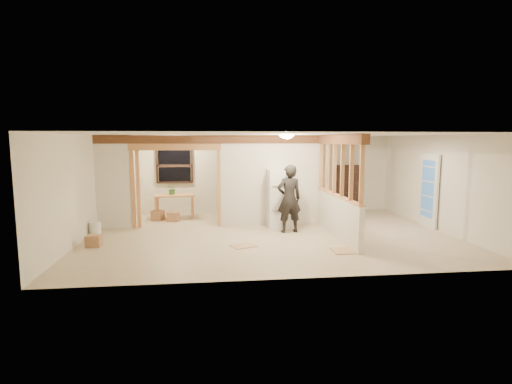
{
  "coord_description": "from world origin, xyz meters",
  "views": [
    {
      "loc": [
        -1.5,
        -9.73,
        2.36
      ],
      "look_at": [
        -0.31,
        0.4,
        1.03
      ],
      "focal_mm": 28.0,
      "sensor_mm": 36.0,
      "label": 1
    }
  ],
  "objects": [
    {
      "name": "potted_plant",
      "position": [
        -2.62,
        2.45,
        0.9
      ],
      "size": [
        0.37,
        0.34,
        0.35
      ],
      "primitive_type": "imported",
      "rotation": [
        0.0,
        0.0,
        0.28
      ],
      "color": "#3F702F",
      "rests_on": "work_table"
    },
    {
      "name": "floor",
      "position": [
        0.0,
        0.0,
        -0.01
      ],
      "size": [
        9.0,
        6.5,
        0.01
      ],
      "primitive_type": "cube",
      "color": "beige",
      "rests_on": "ground"
    },
    {
      "name": "ceiling_dome_util",
      "position": [
        -2.5,
        2.3,
        2.48
      ],
      "size": [
        0.32,
        0.32,
        0.14
      ],
      "primitive_type": "ellipsoid",
      "color": "#FFEABF",
      "rests_on": "ceiling"
    },
    {
      "name": "refrigerator",
      "position": [
        0.39,
        0.82,
        0.79
      ],
      "size": [
        0.65,
        0.63,
        1.58
      ],
      "primitive_type": "cube",
      "color": "white",
      "rests_on": "floor"
    },
    {
      "name": "ceiling",
      "position": [
        0.0,
        0.0,
        2.5
      ],
      "size": [
        9.0,
        6.5,
        0.01
      ],
      "primitive_type": "cube",
      "color": "white"
    },
    {
      "name": "wall_right",
      "position": [
        4.5,
        0.0,
        1.25
      ],
      "size": [
        0.01,
        6.5,
        2.5
      ],
      "primitive_type": "cube",
      "color": "silver",
      "rests_on": "floor"
    },
    {
      "name": "floor_panel_near",
      "position": [
        1.36,
        -1.69,
        0.01
      ],
      "size": [
        0.53,
        0.53,
        0.02
      ],
      "primitive_type": "cube",
      "rotation": [
        0.0,
        0.0,
        -0.01
      ],
      "color": "tan",
      "rests_on": "floor"
    },
    {
      "name": "wall_back",
      "position": [
        0.0,
        3.25,
        1.25
      ],
      "size": [
        9.0,
        0.01,
        2.5
      ],
      "primitive_type": "cube",
      "color": "silver",
      "rests_on": "floor"
    },
    {
      "name": "partition_left_stub",
      "position": [
        -4.05,
        1.2,
        1.25
      ],
      "size": [
        0.9,
        0.12,
        2.5
      ],
      "primitive_type": "cube",
      "color": "silver",
      "rests_on": "floor"
    },
    {
      "name": "header_beam_right",
      "position": [
        1.6,
        -0.4,
        2.38
      ],
      "size": [
        0.18,
        3.3,
        0.22
      ],
      "primitive_type": "cube",
      "color": "brown",
      "rests_on": "ceiling"
    },
    {
      "name": "box_util_a",
      "position": [
        -2.57,
        1.98,
        0.14
      ],
      "size": [
        0.37,
        0.33,
        0.28
      ],
      "primitive_type": "cube",
      "rotation": [
        0.0,
        0.0,
        -0.19
      ],
      "color": "#A97751",
      "rests_on": "floor"
    },
    {
      "name": "woman",
      "position": [
        0.52,
        0.2,
        0.87
      ],
      "size": [
        0.68,
        0.49,
        1.75
      ],
      "primitive_type": "imported",
      "rotation": [
        0.0,
        0.0,
        3.26
      ],
      "color": "#272625",
      "rests_on": "floor"
    },
    {
      "name": "doorway_frame",
      "position": [
        -2.4,
        1.2,
        1.1
      ],
      "size": [
        2.46,
        0.14,
        2.2
      ],
      "primitive_type": "cube",
      "color": "tan",
      "rests_on": "floor"
    },
    {
      "name": "work_table",
      "position": [
        -2.56,
        2.41,
        0.37
      ],
      "size": [
        1.23,
        0.74,
        0.73
      ],
      "primitive_type": "cube",
      "rotation": [
        0.0,
        0.0,
        0.14
      ],
      "color": "tan",
      "rests_on": "floor"
    },
    {
      "name": "wall_left",
      "position": [
        -4.5,
        0.0,
        1.25
      ],
      "size": [
        0.01,
        6.5,
        2.5
      ],
      "primitive_type": "cube",
      "color": "silver",
      "rests_on": "floor"
    },
    {
      "name": "stud_partition",
      "position": [
        1.6,
        -0.4,
        1.66
      ],
      "size": [
        0.14,
        3.2,
        1.32
      ],
      "primitive_type": "cube",
      "color": "tan",
      "rests_on": "pony_wall"
    },
    {
      "name": "bookshelf",
      "position": [
        3.1,
        3.05,
        0.77
      ],
      "size": [
        0.77,
        0.26,
        1.54
      ],
      "primitive_type": "cube",
      "color": "black",
      "rests_on": "floor"
    },
    {
      "name": "box_util_b",
      "position": [
        -3.04,
        2.19,
        0.14
      ],
      "size": [
        0.4,
        0.4,
        0.29
      ],
      "primitive_type": "cube",
      "rotation": [
        0.0,
        0.0,
        -0.34
      ],
      "color": "#A97751",
      "rests_on": "floor"
    },
    {
      "name": "hanging_bulb",
      "position": [
        -2.0,
        1.6,
        2.18
      ],
      "size": [
        0.07,
        0.07,
        0.07
      ],
      "primitive_type": "ellipsoid",
      "color": "#FFD88C",
      "rests_on": "ceiling"
    },
    {
      "name": "pony_wall",
      "position": [
        1.6,
        -0.4,
        0.5
      ],
      "size": [
        0.12,
        3.2,
        1.0
      ],
      "primitive_type": "cube",
      "color": "silver",
      "rests_on": "floor"
    },
    {
      "name": "floor_panel_far",
      "position": [
        -0.77,
        -1.04,
        0.01
      ],
      "size": [
        0.64,
        0.59,
        0.02
      ],
      "primitive_type": "cube",
      "rotation": [
        0.0,
        0.0,
        0.41
      ],
      "color": "tan",
      "rests_on": "floor"
    },
    {
      "name": "window_back",
      "position": [
        -2.6,
        3.17,
        1.55
      ],
      "size": [
        1.12,
        0.1,
        1.1
      ],
      "primitive_type": "cube",
      "color": "black",
      "rests_on": "wall_back"
    },
    {
      "name": "shop_vac",
      "position": [
        -3.99,
        1.71,
        0.3
      ],
      "size": [
        0.6,
        0.6,
        0.59
      ],
      "primitive_type": "cylinder",
      "rotation": [
        0.0,
        0.0,
        0.43
      ],
      "color": "#9E240F",
      "rests_on": "floor"
    },
    {
      "name": "header_beam_back",
      "position": [
        -1.0,
        1.2,
        2.38
      ],
      "size": [
        7.0,
        0.18,
        0.22
      ],
      "primitive_type": "cube",
      "color": "brown",
      "rests_on": "ceiling"
    },
    {
      "name": "ceiling_dome_main",
      "position": [
        0.3,
        -0.5,
        2.48
      ],
      "size": [
        0.36,
        0.36,
        0.16
      ],
      "primitive_type": "ellipsoid",
      "color": "#FFEABF",
      "rests_on": "ceiling"
    },
    {
      "name": "wall_front",
      "position": [
        0.0,
        -3.25,
        1.25
      ],
      "size": [
        9.0,
        0.01,
        2.5
      ],
      "primitive_type": "cube",
      "color": "silver",
      "rests_on": "floor"
    },
    {
      "name": "partition_center",
      "position": [
        0.2,
        1.2,
        1.25
      ],
      "size": [
        2.8,
        0.12,
        2.5
      ],
      "primitive_type": "cube",
      "color": "silver",
      "rests_on": "floor"
    },
    {
      "name": "bucket",
      "position": [
        -4.33,
        0.37,
        0.17
      ],
      "size": [
        0.36,
        0.36,
        0.35
      ],
      "primitive_type": "cylinder",
      "rotation": [
        0.0,
        0.0,
        -0.42
      ],
      "color": "silver",
      "rests_on": "floor"
    },
    {
      "name": "box_front",
      "position": [
        -4.09,
        -0.68,
        0.13
      ],
      "size": [
        0.33,
        0.27,
        0.26
      ],
      "primitive_type": "cube",
      "rotation": [
        0.0,
        0.0,
        -0.04
      ],
      "color": "#A97751",
      "rests_on": "floor"
    },
    {
      "name": "french_door",
      "position": [
        4.42,
        0.4,
        1.0
      ],
      "size": [
        0.12,
        0.86,
        2.0
      ],
      "primitive_type": "cube",
      "color": "white",
      "rests_on": "floor"
    }
  ]
}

